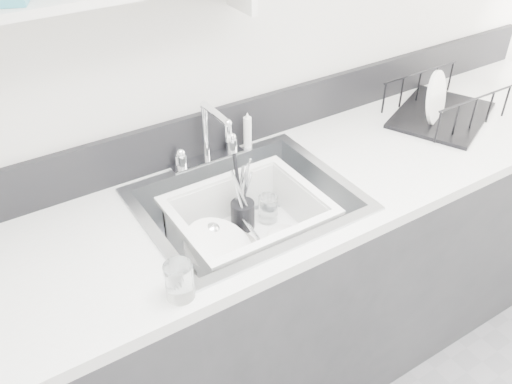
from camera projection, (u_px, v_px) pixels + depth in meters
counter_run at (248, 304)px, 1.91m from camera, size 3.20×0.62×0.92m
backsplash at (200, 135)px, 1.80m from camera, size 3.20×0.02×0.16m
sink at (247, 223)px, 1.70m from camera, size 0.64×0.52×0.20m
faucet at (208, 147)px, 1.77m from camera, size 0.26×0.18×0.23m
side_sprayer at (247, 131)px, 1.85m from camera, size 0.03×0.03×0.14m
wall_shelf at (71, 1)px, 1.30m from camera, size 1.00×0.16×0.12m
wash_tub at (248, 226)px, 1.67m from camera, size 0.55×0.50×0.17m
plate_stack at (221, 253)px, 1.63m from camera, size 0.26×0.26×0.10m
utensil_cup at (242, 213)px, 1.75m from camera, size 0.08×0.08×0.26m
ladle at (232, 233)px, 1.70m from camera, size 0.28×0.15×0.07m
tumbler_in_tub at (268, 209)px, 1.78m from camera, size 0.08×0.08×0.09m
tumbler_counter at (179, 281)px, 1.30m from camera, size 0.09×0.09×0.10m
dish_rack at (445, 100)px, 2.03m from camera, size 0.50×0.45×0.14m
bowl_small at (283, 239)px, 1.70m from camera, size 0.12×0.12×0.03m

